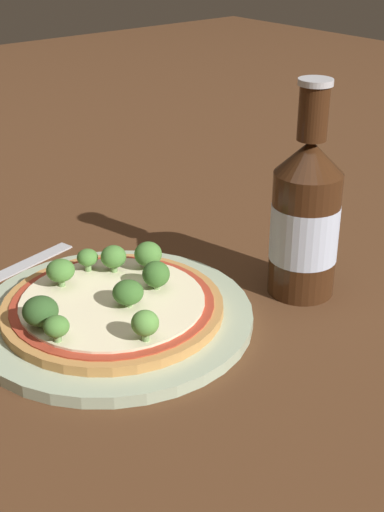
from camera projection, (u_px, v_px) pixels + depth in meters
ground_plane at (138, 312)px, 0.73m from camera, size 3.00×3.00×0.00m
plate at (114, 317)px, 0.71m from camera, size 0.28×0.28×0.01m
pizza at (113, 306)px, 0.70m from camera, size 0.22×0.22×0.01m
broccoli_floret_0 at (61, 271)px, 0.72m from camera, size 0.03×0.03×0.03m
broccoli_floret_1 at (128, 293)px, 0.68m from camera, size 0.03×0.03×0.03m
broccoli_floret_2 at (113, 257)px, 0.74m from camera, size 0.03×0.03×0.03m
broccoli_floret_3 at (40, 311)px, 0.65m from camera, size 0.03×0.03×0.03m
broccoli_floret_4 at (156, 274)px, 0.71m from camera, size 0.03×0.03×0.03m
broccoli_floret_5 at (87, 258)px, 0.75m from camera, size 0.02×0.02×0.02m
broccoli_floret_6 at (56, 327)px, 0.63m from camera, size 0.02×0.02×0.02m
broccoli_floret_7 at (145, 323)px, 0.63m from camera, size 0.03×0.03×0.03m
broccoli_floret_8 at (148, 254)px, 0.75m from camera, size 0.03×0.03×0.03m
beer_bottle at (305, 218)px, 0.73m from camera, size 0.07×0.07×0.23m
fork at (12, 270)px, 0.81m from camera, size 0.06×0.17×0.00m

